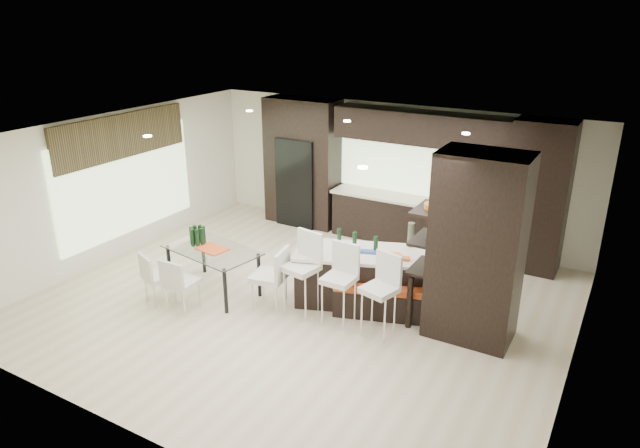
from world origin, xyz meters
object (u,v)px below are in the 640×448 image
Objects in this scene: kitchen_island at (362,277)px; stool_right at (379,304)px; floor_vase at (409,260)px; chair_far at (159,280)px; stool_mid at (339,293)px; chair_near at (182,286)px; stool_left at (301,282)px; chair_end at (269,281)px; dining_table at (214,270)px; bench at (381,298)px.

stool_right reaches higher than kitchen_island.
floor_vase reaches higher than chair_far.
stool_mid is 1.21× the size of chair_near.
stool_left is at bearing 42.83° from chair_far.
chair_end reaches higher than chair_far.
chair_far is at bearing -113.65° from dining_table.
chair_end is (1.12, 0.00, 0.09)m from dining_table.
floor_vase is at bearing 61.07° from bench.
kitchen_island is 2.09× the size of stool_mid.
stool_right is 1.25× the size of chair_far.
stool_left is 1.27× the size of chair_near.
chair_far is (-2.77, -0.85, -0.10)m from stool_mid.
chair_far reaches higher than dining_table.
kitchen_island is 2.11× the size of stool_right.
kitchen_island is 2.52× the size of chair_near.
dining_table is (-2.93, -0.12, -0.12)m from stool_right.
stool_right is 0.63× the size of dining_table.
chair_far is (-0.49, -0.74, 0.02)m from dining_table.
chair_end is at bearing 45.93° from chair_far.
stool_mid reaches higher than stool_right.
floor_vase is 2.28m from chair_end.
chair_far is at bearing -174.36° from bench.
stool_mid is 1.17m from chair_end.
chair_far is (-3.20, -1.43, 0.13)m from bench.
bench is at bearing 24.39° from dining_table.
chair_end is at bearing 9.99° from dining_table.
kitchen_island is 3.21m from chair_far.
bench is at bearing -44.64° from kitchen_island.
floor_vase reaches higher than stool_left.
chair_near reaches higher than chair_far.
stool_left is 2.29m from chair_far.
floor_vase reaches higher than kitchen_island.
chair_near is (-2.71, -1.44, 0.14)m from bench.
chair_near reaches higher than bench.
stool_left is 1.06× the size of stool_right.
bench is 1.77× the size of chair_far.
stool_right is at bearing 35.33° from chair_far.
stool_right is 1.81m from chair_end.
stool_mid reaches higher than bench.
kitchen_island is 2.81m from chair_near.
stool_mid is 0.64m from stool_right.
dining_table is 0.75m from chair_near.
chair_end is at bearing -161.30° from stool_right.
bench is at bearing 26.54° from chair_near.
bench is 1.75m from chair_end.
kitchen_island reaches higher than chair_near.
chair_far is (-2.13, -0.84, -0.13)m from stool_left.
bench is 1.70× the size of chair_near.
stool_left is at bearing -149.74° from kitchen_island.
kitchen_island is at bearing 91.64° from stool_mid.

